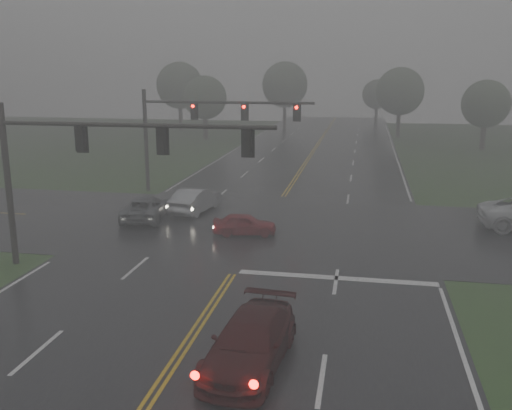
% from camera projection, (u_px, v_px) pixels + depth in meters
% --- Properties ---
extents(main_road, '(18.00, 160.00, 0.02)m').
position_uv_depth(main_road, '(258.00, 236.00, 30.66)').
color(main_road, black).
rests_on(main_road, ground).
extents(cross_street, '(120.00, 14.00, 0.02)m').
position_uv_depth(cross_street, '(264.00, 227.00, 32.57)').
color(cross_street, black).
rests_on(cross_street, ground).
extents(stop_bar, '(8.50, 0.50, 0.01)m').
position_uv_depth(stop_bar, '(336.00, 278.00, 24.49)').
color(stop_bar, silver).
rests_on(stop_bar, ground).
extents(sedan_maroon, '(2.54, 5.32, 1.49)m').
position_uv_depth(sedan_maroon, '(250.00, 365.00, 17.34)').
color(sedan_maroon, '#36090A').
rests_on(sedan_maroon, ground).
extents(sedan_red, '(3.62, 1.93, 1.17)m').
position_uv_depth(sedan_red, '(244.00, 235.00, 30.98)').
color(sedan_red, maroon).
rests_on(sedan_red, ground).
extents(sedan_silver, '(2.35, 4.82, 1.52)m').
position_uv_depth(sedan_silver, '(196.00, 212.00, 35.94)').
color(sedan_silver, '#9A9DA2').
rests_on(sedan_silver, ground).
extents(car_grey, '(3.10, 5.29, 1.38)m').
position_uv_depth(car_grey, '(146.00, 219.00, 34.14)').
color(car_grey, '#4D4F53').
rests_on(car_grey, ground).
extents(signal_gantry_near, '(12.32, 0.32, 7.36)m').
position_uv_depth(signal_gantry_near, '(83.00, 156.00, 24.55)').
color(signal_gantry_near, black).
rests_on(signal_gantry_near, ground).
extents(signal_gantry_far, '(12.37, 0.37, 7.39)m').
position_uv_depth(signal_gantry_far, '(195.00, 121.00, 40.48)').
color(signal_gantry_far, black).
rests_on(signal_gantry_far, ground).
extents(tree_nw_a, '(5.48, 5.48, 8.05)m').
position_uv_depth(tree_nw_a, '(205.00, 98.00, 72.11)').
color(tree_nw_a, '#362C23').
rests_on(tree_nw_a, ground).
extents(tree_ne_a, '(6.20, 6.20, 9.10)m').
position_uv_depth(tree_ne_a, '(400.00, 91.00, 74.07)').
color(tree_ne_a, '#362C23').
rests_on(tree_ne_a, ground).
extents(tree_n_mid, '(6.79, 6.79, 9.97)m').
position_uv_depth(tree_n_mid, '(285.00, 85.00, 84.65)').
color(tree_n_mid, '#362C23').
rests_on(tree_n_mid, ground).
extents(tree_e_near, '(5.25, 5.25, 7.71)m').
position_uv_depth(tree_e_near, '(486.00, 104.00, 62.66)').
color(tree_e_near, '#362C23').
rests_on(tree_e_near, ground).
extents(tree_nw_b, '(6.73, 6.73, 9.88)m').
position_uv_depth(tree_nw_b, '(180.00, 86.00, 82.40)').
color(tree_nw_b, '#362C23').
rests_on(tree_nw_b, ground).
extents(tree_n_far, '(4.90, 4.90, 7.20)m').
position_uv_depth(tree_n_far, '(377.00, 94.00, 94.75)').
color(tree_n_far, '#362C23').
rests_on(tree_n_far, ground).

